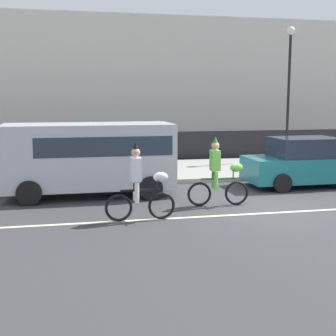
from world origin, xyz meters
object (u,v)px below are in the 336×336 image
at_px(parade_cyclist_zebra, 141,186).
at_px(parked_car_teal, 306,163).
at_px(pedestrian_onlooker, 15,147).
at_px(street_lamp_post, 289,74).
at_px(parade_cyclist_lime, 219,175).
at_px(parked_van_silver, 92,154).

height_order(parade_cyclist_zebra, parked_car_teal, parade_cyclist_zebra).
relative_size(parade_cyclist_zebra, parked_car_teal, 0.47).
relative_size(parade_cyclist_zebra, pedestrian_onlooker, 1.19).
bearing_deg(parade_cyclist_zebra, parked_car_teal, 28.05).
distance_m(parade_cyclist_zebra, street_lamp_post, 12.07).
relative_size(parade_cyclist_lime, street_lamp_post, 0.33).
distance_m(parade_cyclist_lime, pedestrian_onlooker, 9.36).
bearing_deg(parade_cyclist_lime, parked_van_silver, 147.82).
distance_m(parade_cyclist_lime, street_lamp_post, 9.81).
xyz_separation_m(parked_car_teal, street_lamp_post, (1.88, 5.27, 3.21)).
bearing_deg(parked_car_teal, parked_van_silver, -179.73).
height_order(parade_cyclist_zebra, parked_van_silver, parked_van_silver).
xyz_separation_m(parade_cyclist_zebra, parked_car_teal, (6.08, 3.24, -0.06)).
bearing_deg(parked_car_teal, parade_cyclist_zebra, -151.95).
xyz_separation_m(parade_cyclist_lime, parked_car_teal, (3.75, 2.13, -0.06)).
xyz_separation_m(parade_cyclist_zebra, parked_van_silver, (-1.00, 3.21, 0.44)).
bearing_deg(parade_cyclist_zebra, pedestrian_onlooker, 114.42).
distance_m(parked_van_silver, street_lamp_post, 10.76).
xyz_separation_m(parade_cyclist_lime, street_lamp_post, (5.63, 7.40, 3.15)).
distance_m(parade_cyclist_zebra, parade_cyclist_lime, 2.58).
relative_size(parked_van_silver, pedestrian_onlooker, 3.09).
bearing_deg(parade_cyclist_lime, pedestrian_onlooker, 130.44).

